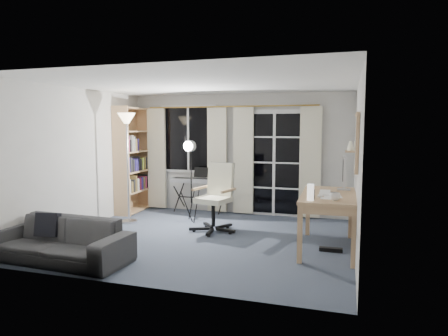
# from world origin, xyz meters

# --- Properties ---
(floor) EXTENTS (4.50, 4.00, 0.02)m
(floor) POSITION_xyz_m (0.00, 0.00, -0.01)
(floor) COLOR #3D4858
(floor) RESTS_ON ground
(window) EXTENTS (1.20, 0.08, 1.40)m
(window) POSITION_xyz_m (-1.05, 1.97, 1.50)
(window) COLOR white
(window) RESTS_ON floor
(french_door) EXTENTS (1.32, 0.09, 2.11)m
(french_door) POSITION_xyz_m (0.75, 1.97, 1.03)
(french_door) COLOR white
(french_door) RESTS_ON floor
(curtains) EXTENTS (3.60, 0.07, 2.13)m
(curtains) POSITION_xyz_m (-0.14, 1.88, 1.09)
(curtains) COLOR gold
(curtains) RESTS_ON floor
(bookshelf) EXTENTS (0.38, 1.01, 2.15)m
(bookshelf) POSITION_xyz_m (-2.13, 1.46, 1.02)
(bookshelf) COLOR tan
(bookshelf) RESTS_ON floor
(torchiere_lamp) EXTENTS (0.38, 0.38, 1.99)m
(torchiere_lamp) POSITION_xyz_m (-1.69, 0.60, 1.61)
(torchiere_lamp) COLOR #B2B2B7
(torchiere_lamp) RESTS_ON floor
(keyboard_piano) EXTENTS (1.21, 0.61, 0.87)m
(keyboard_piano) POSITION_xyz_m (-0.70, 1.70, 0.66)
(keyboard_piano) COLOR black
(keyboard_piano) RESTS_ON floor
(studio_light) EXTENTS (0.30, 0.31, 1.53)m
(studio_light) POSITION_xyz_m (-0.62, 0.97, 1.23)
(studio_light) COLOR black
(studio_light) RESTS_ON floor
(office_chair) EXTENTS (0.79, 0.79, 1.14)m
(office_chair) POSITION_xyz_m (0.03, 0.58, 0.67)
(office_chair) COLOR black
(office_chair) RESTS_ON floor
(desk) EXTENTS (0.78, 1.51, 0.80)m
(desk) POSITION_xyz_m (1.88, 0.00, 0.70)
(desk) COLOR tan
(desk) RESTS_ON floor
(monitor) EXTENTS (0.19, 0.58, 0.50)m
(monitor) POSITION_xyz_m (2.08, 0.45, 1.10)
(monitor) COLOR silver
(monitor) RESTS_ON desk
(desk_clutter) EXTENTS (0.46, 0.91, 1.01)m
(desk_clutter) POSITION_xyz_m (1.82, -0.24, 0.63)
(desk_clutter) COLOR white
(desk_clutter) RESTS_ON desk
(mug) EXTENTS (0.13, 0.11, 0.13)m
(mug) POSITION_xyz_m (1.98, -0.50, 0.87)
(mug) COLOR silver
(mug) RESTS_ON desk
(wall_mirror) EXTENTS (0.04, 0.94, 0.74)m
(wall_mirror) POSITION_xyz_m (2.22, -0.35, 1.55)
(wall_mirror) COLOR tan
(wall_mirror) RESTS_ON floor
(framed_print) EXTENTS (0.03, 0.42, 0.32)m
(framed_print) POSITION_xyz_m (2.23, 0.55, 1.60)
(framed_print) COLOR tan
(framed_print) RESTS_ON floor
(wall_shelf) EXTENTS (0.16, 0.30, 0.18)m
(wall_shelf) POSITION_xyz_m (2.16, 1.05, 1.41)
(wall_shelf) COLOR tan
(wall_shelf) RESTS_ON floor
(sofa) EXTENTS (1.92, 0.64, 0.74)m
(sofa) POSITION_xyz_m (-1.44, -1.55, 0.37)
(sofa) COLOR #323335
(sofa) RESTS_ON floor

